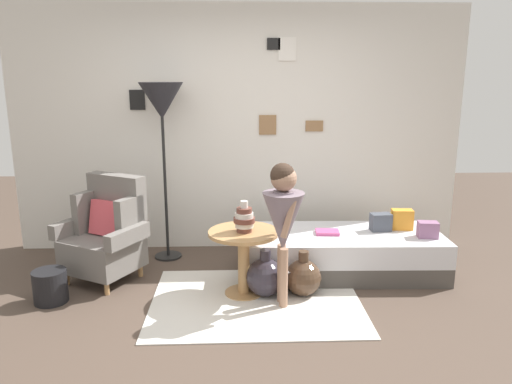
% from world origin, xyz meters
% --- Properties ---
extents(ground_plane, '(12.00, 12.00, 0.00)m').
position_xyz_m(ground_plane, '(0.00, 0.00, 0.00)').
color(ground_plane, '#4C3D33').
extents(gallery_wall, '(4.80, 0.12, 2.60)m').
position_xyz_m(gallery_wall, '(0.00, 1.95, 1.30)').
color(gallery_wall, silver).
rests_on(gallery_wall, ground).
extents(rug, '(1.76, 1.34, 0.01)m').
position_xyz_m(rug, '(0.13, 0.51, 0.01)').
color(rug, silver).
rests_on(rug, ground).
extents(armchair, '(0.90, 0.83, 0.97)m').
position_xyz_m(armchair, '(-1.23, 1.06, 0.44)').
color(armchair, tan).
rests_on(armchair, ground).
extents(daybed, '(1.92, 0.85, 0.40)m').
position_xyz_m(daybed, '(0.98, 1.11, 0.20)').
color(daybed, '#4C4742').
rests_on(daybed, ground).
extents(pillow_head, '(0.19, 0.14, 0.15)m').
position_xyz_m(pillow_head, '(1.75, 0.95, 0.48)').
color(pillow_head, gray).
rests_on(pillow_head, daybed).
extents(pillow_mid, '(0.21, 0.14, 0.20)m').
position_xyz_m(pillow_mid, '(1.59, 1.21, 0.50)').
color(pillow_mid, orange).
rests_on(pillow_mid, daybed).
extents(pillow_back, '(0.20, 0.14, 0.17)m').
position_xyz_m(pillow_back, '(1.37, 1.17, 0.49)').
color(pillow_back, '#474C56').
rests_on(pillow_back, daybed).
extents(side_table, '(0.61, 0.61, 0.58)m').
position_xyz_m(side_table, '(0.03, 0.66, 0.42)').
color(side_table, tan).
rests_on(side_table, ground).
extents(vase_striped, '(0.18, 0.18, 0.27)m').
position_xyz_m(vase_striped, '(0.04, 0.64, 0.69)').
color(vase_striped, brown).
rests_on(vase_striped, side_table).
extents(floor_lamp, '(0.44, 0.44, 1.81)m').
position_xyz_m(floor_lamp, '(-0.76, 1.59, 1.58)').
color(floor_lamp, black).
rests_on(floor_lamp, ground).
extents(person_child, '(0.34, 0.34, 1.20)m').
position_xyz_m(person_child, '(0.35, 0.44, 0.78)').
color(person_child, '#A37A60').
rests_on(person_child, ground).
extents(book_on_daybed, '(0.23, 0.18, 0.03)m').
position_xyz_m(book_on_daybed, '(0.84, 1.09, 0.42)').
color(book_on_daybed, '#C74F89').
rests_on(book_on_daybed, daybed).
extents(demijohn_near, '(0.33, 0.33, 0.42)m').
position_xyz_m(demijohn_near, '(0.22, 0.62, 0.17)').
color(demijohn_near, '#332D38').
rests_on(demijohn_near, ground).
extents(demijohn_far, '(0.32, 0.32, 0.40)m').
position_xyz_m(demijohn_far, '(0.55, 0.62, 0.16)').
color(demijohn_far, '#473323').
rests_on(demijohn_far, ground).
extents(magazine_basket, '(0.28, 0.28, 0.28)m').
position_xyz_m(magazine_basket, '(-1.60, 0.57, 0.14)').
color(magazine_basket, black).
rests_on(magazine_basket, ground).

